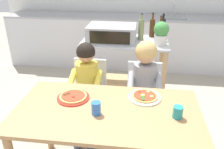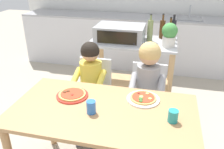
{
  "view_description": "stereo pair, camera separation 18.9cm",
  "coord_description": "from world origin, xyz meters",
  "px_view_note": "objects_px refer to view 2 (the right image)",
  "views": [
    {
      "loc": [
        0.23,
        -1.47,
        1.73
      ],
      "look_at": [
        0.0,
        0.3,
        0.88
      ],
      "focal_mm": 37.83,
      "sensor_mm": 36.0,
      "label": 1
    },
    {
      "loc": [
        0.41,
        -1.43,
        1.73
      ],
      "look_at": [
        0.0,
        0.3,
        0.88
      ],
      "focal_mm": 37.83,
      "sensor_mm": 36.0,
      "label": 2
    }
  ],
  "objects_px": {
    "dining_table": "(103,120)",
    "drinking_cup_blue": "(91,107)",
    "bottle_dark_olive_oil": "(170,32)",
    "dining_chair_left": "(94,91)",
    "dining_chair_right": "(147,98)",
    "bottle_squat_spirits": "(173,29)",
    "toaster_oven": "(120,33)",
    "child_in_grey_shirt": "(147,84)",
    "kitchen_island_cart": "(132,64)",
    "bottle_slim_sauce": "(162,29)",
    "bottle_tall_green_wine": "(150,30)",
    "potted_herb_plant": "(169,34)",
    "pizza_plate_white": "(143,98)",
    "pizza_plate_red_rimmed": "(72,95)",
    "drinking_cup_teal": "(173,116)",
    "child_in_yellow_shirt": "(89,81)"
  },
  "relations": [
    {
      "from": "bottle_slim_sauce",
      "to": "potted_herb_plant",
      "type": "height_order",
      "value": "bottle_slim_sauce"
    },
    {
      "from": "bottle_slim_sauce",
      "to": "bottle_dark_olive_oil",
      "type": "bearing_deg",
      "value": -50.62
    },
    {
      "from": "dining_chair_left",
      "to": "child_in_yellow_shirt",
      "type": "bearing_deg",
      "value": -90.0
    },
    {
      "from": "dining_chair_left",
      "to": "pizza_plate_white",
      "type": "bearing_deg",
      "value": -39.56
    },
    {
      "from": "bottle_dark_olive_oil",
      "to": "dining_chair_left",
      "type": "distance_m",
      "value": 1.11
    },
    {
      "from": "bottle_tall_green_wine",
      "to": "dining_chair_left",
      "type": "bearing_deg",
      "value": -129.93
    },
    {
      "from": "child_in_grey_shirt",
      "to": "bottle_squat_spirits",
      "type": "bearing_deg",
      "value": 77.6
    },
    {
      "from": "bottle_tall_green_wine",
      "to": "bottle_squat_spirits",
      "type": "bearing_deg",
      "value": 32.67
    },
    {
      "from": "kitchen_island_cart",
      "to": "bottle_tall_green_wine",
      "type": "height_order",
      "value": "bottle_tall_green_wine"
    },
    {
      "from": "potted_herb_plant",
      "to": "drinking_cup_blue",
      "type": "relative_size",
      "value": 2.67
    },
    {
      "from": "pizza_plate_white",
      "to": "drinking_cup_teal",
      "type": "distance_m",
      "value": 0.33
    },
    {
      "from": "dining_table",
      "to": "drinking_cup_blue",
      "type": "relative_size",
      "value": 14.24
    },
    {
      "from": "bottle_tall_green_wine",
      "to": "potted_herb_plant",
      "type": "xyz_separation_m",
      "value": [
        0.22,
        -0.17,
        0.01
      ]
    },
    {
      "from": "pizza_plate_red_rimmed",
      "to": "dining_chair_right",
      "type": "bearing_deg",
      "value": 43.2
    },
    {
      "from": "dining_table",
      "to": "bottle_dark_olive_oil",
      "type": "bearing_deg",
      "value": 71.55
    },
    {
      "from": "bottle_slim_sauce",
      "to": "bottle_squat_spirits",
      "type": "distance_m",
      "value": 0.13
    },
    {
      "from": "bottle_tall_green_wine",
      "to": "dining_chair_right",
      "type": "xyz_separation_m",
      "value": [
        0.06,
        -0.63,
        -0.54
      ]
    },
    {
      "from": "toaster_oven",
      "to": "drinking_cup_teal",
      "type": "relative_size",
      "value": 6.24
    },
    {
      "from": "bottle_slim_sauce",
      "to": "bottle_tall_green_wine",
      "type": "height_order",
      "value": "bottle_tall_green_wine"
    },
    {
      "from": "bottle_dark_olive_oil",
      "to": "pizza_plate_white",
      "type": "height_order",
      "value": "bottle_dark_olive_oil"
    },
    {
      "from": "child_in_grey_shirt",
      "to": "pizza_plate_red_rimmed",
      "type": "bearing_deg",
      "value": -143.51
    },
    {
      "from": "child_in_grey_shirt",
      "to": "kitchen_island_cart",
      "type": "bearing_deg",
      "value": 109.78
    },
    {
      "from": "toaster_oven",
      "to": "bottle_dark_olive_oil",
      "type": "distance_m",
      "value": 0.57
    },
    {
      "from": "bottle_squat_spirits",
      "to": "pizza_plate_red_rimmed",
      "type": "relative_size",
      "value": 1.1
    },
    {
      "from": "toaster_oven",
      "to": "bottle_tall_green_wine",
      "type": "relative_size",
      "value": 1.78
    },
    {
      "from": "drinking_cup_teal",
      "to": "pizza_plate_white",
      "type": "bearing_deg",
      "value": 134.06
    },
    {
      "from": "toaster_oven",
      "to": "drinking_cup_teal",
      "type": "height_order",
      "value": "toaster_oven"
    },
    {
      "from": "pizza_plate_red_rimmed",
      "to": "bottle_squat_spirits",
      "type": "bearing_deg",
      "value": 59.86
    },
    {
      "from": "dining_table",
      "to": "pizza_plate_white",
      "type": "distance_m",
      "value": 0.37
    },
    {
      "from": "bottle_squat_spirits",
      "to": "drinking_cup_blue",
      "type": "bearing_deg",
      "value": -109.79
    },
    {
      "from": "bottle_slim_sauce",
      "to": "toaster_oven",
      "type": "bearing_deg",
      "value": -154.12
    },
    {
      "from": "dining_table",
      "to": "pizza_plate_white",
      "type": "xyz_separation_m",
      "value": [
        0.28,
        0.21,
        0.12
      ]
    },
    {
      "from": "dining_chair_left",
      "to": "dining_chair_right",
      "type": "relative_size",
      "value": 1.0
    },
    {
      "from": "dining_chair_left",
      "to": "bottle_tall_green_wine",
      "type": "bearing_deg",
      "value": 50.07
    },
    {
      "from": "dining_table",
      "to": "child_in_grey_shirt",
      "type": "height_order",
      "value": "child_in_grey_shirt"
    },
    {
      "from": "bottle_squat_spirits",
      "to": "drinking_cup_blue",
      "type": "height_order",
      "value": "bottle_squat_spirits"
    },
    {
      "from": "bottle_slim_sauce",
      "to": "potted_herb_plant",
      "type": "bearing_deg",
      "value": -74.3
    },
    {
      "from": "potted_herb_plant",
      "to": "pizza_plate_red_rimmed",
      "type": "xyz_separation_m",
      "value": [
        -0.74,
        -1.0,
        -0.28
      ]
    },
    {
      "from": "child_in_yellow_shirt",
      "to": "dining_table",
      "type": "bearing_deg",
      "value": -62.15
    },
    {
      "from": "dining_table",
      "to": "dining_chair_left",
      "type": "distance_m",
      "value": 0.76
    },
    {
      "from": "pizza_plate_red_rimmed",
      "to": "potted_herb_plant",
      "type": "bearing_deg",
      "value": 53.7
    },
    {
      "from": "dining_table",
      "to": "drinking_cup_blue",
      "type": "bearing_deg",
      "value": -137.29
    },
    {
      "from": "potted_herb_plant",
      "to": "drinking_cup_blue",
      "type": "height_order",
      "value": "potted_herb_plant"
    },
    {
      "from": "bottle_tall_green_wine",
      "to": "child_in_yellow_shirt",
      "type": "xyz_separation_m",
      "value": [
        -0.51,
        -0.74,
        -0.36
      ]
    },
    {
      "from": "potted_herb_plant",
      "to": "child_in_yellow_shirt",
      "type": "bearing_deg",
      "value": -142.25
    },
    {
      "from": "dining_chair_left",
      "to": "drinking_cup_blue",
      "type": "xyz_separation_m",
      "value": [
        0.23,
        -0.74,
        0.3
      ]
    },
    {
      "from": "toaster_oven",
      "to": "pizza_plate_red_rimmed",
      "type": "bearing_deg",
      "value": -99.24
    },
    {
      "from": "bottle_tall_green_wine",
      "to": "bottle_dark_olive_oil",
      "type": "xyz_separation_m",
      "value": [
        0.23,
        0.04,
        -0.02
      ]
    },
    {
      "from": "bottle_slim_sauce",
      "to": "drinking_cup_teal",
      "type": "xyz_separation_m",
      "value": [
        0.16,
        -1.48,
        -0.23
      ]
    },
    {
      "from": "toaster_oven",
      "to": "dining_chair_right",
      "type": "relative_size",
      "value": 0.69
    }
  ]
}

